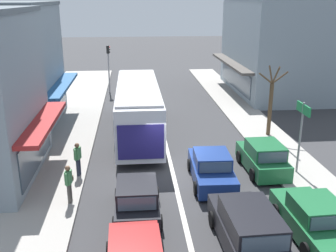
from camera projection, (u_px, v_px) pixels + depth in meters
name	position (u px, v px, depth m)	size (l,w,h in m)	color
ground_plane	(173.00, 173.00, 19.23)	(140.00, 140.00, 0.00)	#353538
lane_centre_line	(166.00, 144.00, 23.02)	(0.20, 28.00, 0.01)	silver
sidewalk_left	(54.00, 135.00, 24.30)	(5.20, 44.00, 0.14)	#A39E96
kerb_right	(258.00, 129.00, 25.43)	(2.80, 44.00, 0.12)	#A39E96
shopfront_mid_block	(1.00, 67.00, 25.02)	(7.58, 8.63, 7.94)	#84939E
building_right_far	(284.00, 40.00, 34.25)	(9.50, 11.87, 9.25)	#84939E
city_bus	(138.00, 106.00, 23.91)	(2.78, 10.87, 3.23)	silver
hatchback_queue_gap_filler	(137.00, 200.00, 15.22)	(1.84, 3.71, 1.54)	black
wagon_behind_bus_near	(248.00, 230.00, 13.23)	(2.03, 4.55, 1.58)	black
sedan_queue_far_back	(211.00, 169.00, 18.14)	(2.00, 4.25, 1.47)	navy
parked_sedan_kerb_front	(314.00, 220.00, 13.95)	(2.00, 4.25, 1.47)	#1E6638
parked_hatchback_kerb_second	(263.00, 158.00, 19.24)	(1.89, 3.74, 1.54)	#1E6638
traffic_light_downstreet	(108.00, 61.00, 34.51)	(0.33, 0.24, 4.20)	gray
directional_road_sign	(302.00, 122.00, 18.31)	(0.10, 1.40, 3.60)	gray
street_tree_right	(271.00, 104.00, 23.66)	(1.79, 1.75, 4.50)	brown
pedestrian_with_handbag_near	(69.00, 181.00, 15.97)	(0.28, 0.66, 1.63)	#4C4742
pedestrian_browsing_midblock	(78.00, 157.00, 18.40)	(0.31, 0.55, 1.63)	#232838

